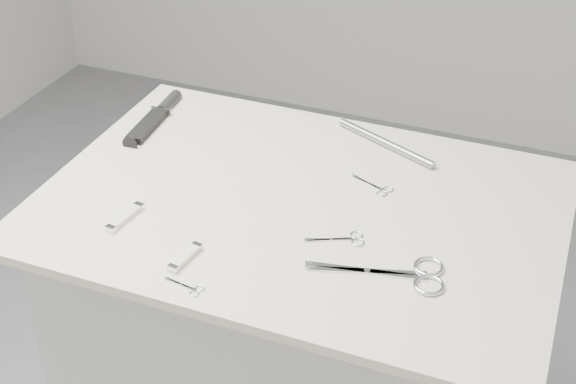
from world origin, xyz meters
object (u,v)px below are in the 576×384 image
at_px(embroidery_scissors_b, 377,187).
at_px(metal_rail, 386,143).
at_px(plinth, 298,372).
at_px(large_shears, 407,274).
at_px(pocket_knife_a, 125,217).
at_px(embroidery_scissors_a, 345,239).
at_px(sheathed_knife, 157,115).
at_px(tiny_scissors, 188,287).
at_px(pocket_knife_b, 186,257).

bearing_deg(embroidery_scissors_b, metal_rail, 121.80).
height_order(plinth, large_shears, large_shears).
distance_m(pocket_knife_a, metal_rail, 0.58).
height_order(embroidery_scissors_a, embroidery_scissors_b, same).
relative_size(pocket_knife_a, metal_rail, 0.38).
distance_m(sheathed_knife, pocket_knife_a, 0.39).
bearing_deg(tiny_scissors, embroidery_scissors_a, 56.25).
bearing_deg(metal_rail, plinth, -110.28).
height_order(pocket_knife_b, metal_rail, metal_rail).
distance_m(tiny_scissors, pocket_knife_b, 0.08).
distance_m(tiny_scissors, sheathed_knife, 0.60).
distance_m(plinth, embroidery_scissors_a, 0.49).
height_order(large_shears, pocket_knife_b, pocket_knife_b).
bearing_deg(large_shears, metal_rail, 96.92).
xyz_separation_m(embroidery_scissors_b, sheathed_knife, (-0.55, 0.09, 0.01)).
distance_m(embroidery_scissors_a, tiny_scissors, 0.30).
distance_m(large_shears, embroidery_scissors_b, 0.27).
xyz_separation_m(plinth, large_shears, (0.25, -0.14, 0.47)).
bearing_deg(pocket_knife_a, large_shears, -78.43).
bearing_deg(sheathed_knife, embroidery_scissors_a, -120.90).
distance_m(embroidery_scissors_b, sheathed_knife, 0.55).
bearing_deg(embroidery_scissors_b, plinth, -118.84).
height_order(sheathed_knife, pocket_knife_b, sheathed_knife).
height_order(embroidery_scissors_b, pocket_knife_a, pocket_knife_a).
height_order(large_shears, metal_rail, metal_rail).
relative_size(large_shears, tiny_scissors, 3.21).
bearing_deg(tiny_scissors, plinth, 83.23).
bearing_deg(embroidery_scissors_a, tiny_scissors, -156.73).
bearing_deg(metal_rail, tiny_scissors, -107.63).
height_order(embroidery_scissors_b, tiny_scissors, same).
height_order(embroidery_scissors_a, sheathed_knife, sheathed_knife).
bearing_deg(pocket_knife_a, embroidery_scissors_b, -48.21).
relative_size(pocket_knife_b, metal_rail, 0.32).
relative_size(plinth, embroidery_scissors_b, 9.56).
relative_size(tiny_scissors, pocket_knife_a, 0.76).
height_order(sheathed_knife, metal_rail, sheathed_knife).
bearing_deg(tiny_scissors, large_shears, 35.10).
height_order(embroidery_scissors_a, tiny_scissors, same).
bearing_deg(pocket_knife_b, large_shears, -66.50).
xyz_separation_m(tiny_scissors, pocket_knife_a, (-0.20, 0.13, 0.00)).
bearing_deg(embroidery_scissors_b, sheathed_knife, -167.47).
xyz_separation_m(large_shears, embroidery_scissors_b, (-0.12, 0.24, -0.00)).
bearing_deg(embroidery_scissors_b, large_shears, -40.80).
distance_m(embroidery_scissors_b, pocket_knife_a, 0.49).
bearing_deg(large_shears, sheathed_knife, 139.96).
relative_size(pocket_knife_a, pocket_knife_b, 1.17).
relative_size(large_shears, embroidery_scissors_b, 2.53).
bearing_deg(embroidery_scissors_a, pocket_knife_a, 168.46).
distance_m(pocket_knife_b, metal_rail, 0.55).
relative_size(tiny_scissors, sheathed_knife, 0.32).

